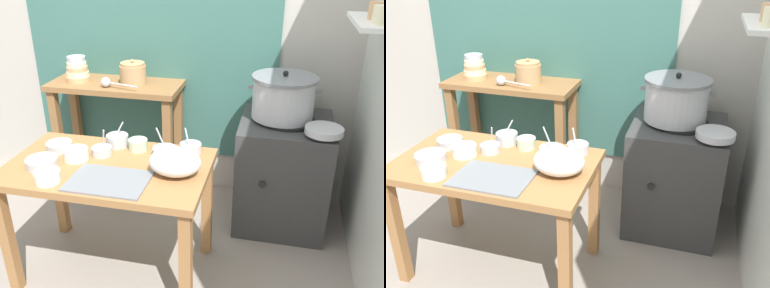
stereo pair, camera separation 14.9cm
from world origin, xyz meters
The scene contains 21 objects.
ground_plane centered at (0.00, 0.00, 0.00)m, with size 9.00×9.00×0.00m, color gray.
wall_back centered at (0.08, 1.10, 1.30)m, with size 4.40×0.12×2.60m.
prep_table centered at (-0.05, -0.05, 0.61)m, with size 1.10×0.66×0.72m.
back_shelf_table centered at (-0.35, 0.83, 0.68)m, with size 0.96×0.40×0.90m.
stove_block centered at (0.89, 0.70, 0.38)m, with size 0.60×0.61×0.78m.
steamer_pot centered at (0.85, 0.72, 0.92)m, with size 0.47×0.42×0.31m.
clay_pot centered at (-0.21, 0.83, 0.98)m, with size 0.19×0.19×0.18m.
bowl_stack_enamel centered at (-0.63, 0.81, 0.98)m, with size 0.17×0.17×0.18m.
ladle centered at (-0.36, 0.72, 0.94)m, with size 0.29×0.10×0.07m.
serving_tray centered at (0.03, -0.22, 0.72)m, with size 0.40×0.28×0.01m, color slate.
plastic_bag centered at (0.33, -0.06, 0.79)m, with size 0.27×0.22×0.14m, color white.
wide_pan centered at (1.10, 0.50, 0.80)m, with size 0.23×0.23×0.04m, color #B7BABF.
prep_bowl_0 centered at (-0.39, -0.14, 0.75)m, with size 0.17×0.17×0.05m.
prep_bowl_1 centered at (0.22, 0.12, 0.75)m, with size 0.14×0.14×0.17m.
prep_bowl_2 centered at (-0.39, 0.06, 0.75)m, with size 0.15×0.15×0.05m.
prep_bowl_3 centered at (-0.09, 0.19, 0.76)m, with size 0.13×0.13×0.14m.
prep_bowl_4 centered at (-0.13, 0.06, 0.75)m, with size 0.11×0.11×0.16m.
prep_bowl_5 centered at (0.05, 0.17, 0.75)m, with size 0.11×0.11×0.06m.
prep_bowl_6 centered at (-0.25, -0.02, 0.75)m, with size 0.14×0.14×0.06m.
prep_bowl_7 centered at (-0.27, -0.28, 0.75)m, with size 0.13×0.13×0.06m.
prep_bowl_8 centered at (0.36, 0.19, 0.75)m, with size 0.12×0.12×0.15m.
Camera 2 is at (0.98, -1.85, 1.78)m, focal length 38.87 mm.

